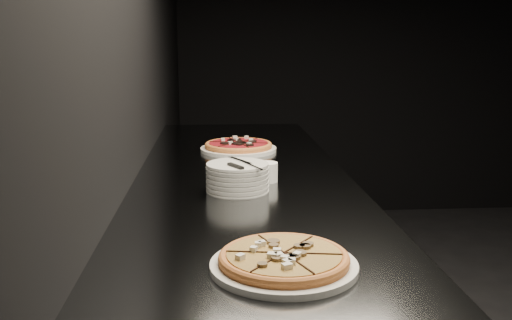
{
  "coord_description": "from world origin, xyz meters",
  "views": [
    {
      "loc": [
        -2.22,
        -1.94,
        1.39
      ],
      "look_at": [
        -2.08,
        0.04,
        0.96
      ],
      "focal_mm": 40.0,
      "sensor_mm": 36.0,
      "label": 1
    }
  ],
  "objects": [
    {
      "name": "cutlery",
      "position": [
        -2.15,
        -0.23,
        1.01
      ],
      "size": [
        0.09,
        0.2,
        0.01
      ],
      "rotation": [
        0.0,
        0.0,
        0.51
      ],
      "color": "#AFB2B6",
      "rests_on": "plate_stack"
    },
    {
      "name": "plate_stack",
      "position": [
        -2.16,
        -0.21,
        0.96
      ],
      "size": [
        0.19,
        0.19,
        0.09
      ],
      "color": "white",
      "rests_on": "counter"
    },
    {
      "name": "wall_left",
      "position": [
        -2.5,
        0.0,
        1.4
      ],
      "size": [
        0.02,
        5.0,
        2.8
      ],
      "primitive_type": "cube",
      "color": "black",
      "rests_on": "floor"
    },
    {
      "name": "pizza_tomato",
      "position": [
        -2.13,
        0.44,
        0.94
      ],
      "size": [
        0.34,
        0.34,
        0.04
      ],
      "rotation": [
        0.0,
        0.0,
        -0.23
      ],
      "color": "white",
      "rests_on": "counter"
    },
    {
      "name": "pizza_mushroom",
      "position": [
        -2.09,
        -0.84,
        0.94
      ],
      "size": [
        0.31,
        0.31,
        0.04
      ],
      "rotation": [
        0.0,
        0.0,
        -0.15
      ],
      "color": "white",
      "rests_on": "counter"
    },
    {
      "name": "ramekin",
      "position": [
        -2.05,
        -0.1,
        0.95
      ],
      "size": [
        0.07,
        0.07,
        0.06
      ],
      "color": "white",
      "rests_on": "counter"
    },
    {
      "name": "wall_back",
      "position": [
        0.0,
        2.5,
        1.4
      ],
      "size": [
        5.0,
        0.02,
        2.8
      ],
      "primitive_type": "cube",
      "color": "black",
      "rests_on": "floor"
    },
    {
      "name": "counter",
      "position": [
        -2.13,
        0.0,
        0.46
      ],
      "size": [
        0.74,
        2.44,
        0.92
      ],
      "color": "#585B5F",
      "rests_on": "floor"
    }
  ]
}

